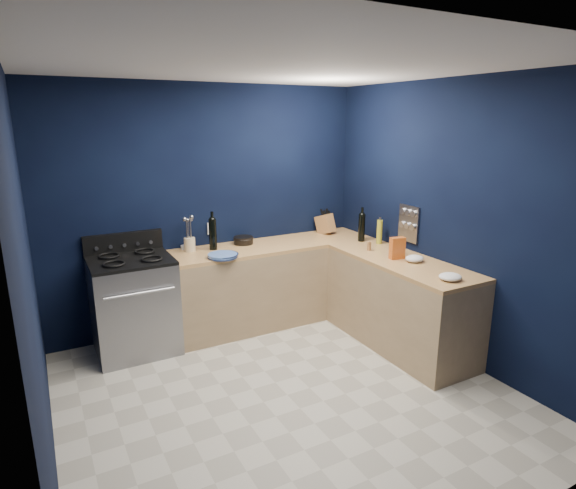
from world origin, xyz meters
TOP-DOWN VIEW (x-y plane):
  - floor at (0.00, 0.00)m, footprint 3.50×3.50m
  - ceiling at (0.00, 0.00)m, footprint 3.50×3.50m
  - wall_back at (0.00, 1.76)m, footprint 3.50×0.02m
  - wall_right at (1.76, 0.00)m, footprint 0.02×3.50m
  - wall_left at (-1.76, 0.00)m, footprint 0.02×3.50m
  - wall_front at (0.00, -1.76)m, footprint 3.50×0.02m
  - cab_back at (0.60, 1.44)m, footprint 2.30×0.63m
  - top_back at (0.60, 1.44)m, footprint 2.30×0.63m
  - cab_right at (1.44, 0.29)m, footprint 0.63×1.67m
  - top_right at (1.44, 0.29)m, footprint 0.63×1.67m
  - gas_range at (-0.93, 1.42)m, footprint 0.76×0.66m
  - oven_door at (-0.93, 1.10)m, footprint 0.59×0.02m
  - cooktop at (-0.93, 1.42)m, footprint 0.76×0.66m
  - backguard at (-0.93, 1.72)m, footprint 0.76×0.06m
  - spice_panel at (1.74, 0.55)m, footprint 0.02×0.28m
  - wall_outlet at (0.00, 1.74)m, footprint 0.09×0.02m
  - plate_stack at (-0.08, 1.20)m, footprint 0.30×0.30m
  - ramekin at (-0.31, 1.69)m, footprint 0.11×0.11m
  - utensil_crock at (-0.30, 1.58)m, footprint 0.12×0.12m
  - wine_bottle_back at (-0.06, 1.53)m, footprint 0.10×0.10m
  - lemon_basket at (0.31, 1.59)m, footprint 0.25×0.25m
  - knife_block at (1.38, 1.59)m, footprint 0.19×0.28m
  - wine_bottle_right at (1.53, 1.07)m, footprint 0.08×0.08m
  - oil_bottle at (1.63, 0.89)m, footprint 0.07×0.07m
  - spice_jar_near at (1.36, 0.72)m, footprint 0.05×0.05m
  - spice_jar_far at (1.57, 0.46)m, footprint 0.05×0.05m
  - crouton_bag at (1.41, 0.34)m, footprint 0.16×0.09m
  - towel_front at (1.49, 0.18)m, footprint 0.22×0.21m
  - towel_end at (1.38, -0.37)m, footprint 0.24×0.22m

SIDE VIEW (x-z plane):
  - floor at x=0.00m, z-range -0.02..0.00m
  - cab_back at x=0.60m, z-range 0.00..0.86m
  - cab_right at x=1.44m, z-range 0.00..0.86m
  - oven_door at x=-0.93m, z-range 0.24..0.66m
  - gas_range at x=-0.93m, z-range 0.00..0.92m
  - top_back at x=0.60m, z-range 0.86..0.90m
  - top_right at x=1.44m, z-range 0.86..0.90m
  - plate_stack at x=-0.08m, z-range 0.90..0.94m
  - ramekin at x=-0.31m, z-range 0.90..0.94m
  - towel_end at x=1.38m, z-range 0.90..0.96m
  - towel_front at x=1.49m, z-range 0.90..0.96m
  - cooktop at x=-0.93m, z-range 0.92..0.95m
  - lemon_basket at x=0.31m, z-range 0.90..0.98m
  - spice_jar_far at x=1.57m, z-range 0.90..0.99m
  - spice_jar_near at x=1.36m, z-range 0.90..0.99m
  - utensil_crock at x=-0.30m, z-range 0.90..1.04m
  - crouton_bag at x=1.41m, z-range 0.90..1.12m
  - knife_block at x=1.38m, z-range 0.87..1.15m
  - oil_bottle at x=1.63m, z-range 0.90..1.16m
  - backguard at x=-0.93m, z-range 0.94..1.14m
  - wine_bottle_right at x=1.53m, z-range 0.90..1.21m
  - wine_bottle_back at x=-0.06m, z-range 0.90..1.23m
  - wall_outlet at x=0.00m, z-range 1.02..1.15m
  - spice_panel at x=1.74m, z-range 0.99..1.37m
  - wall_back at x=0.00m, z-range 0.00..2.60m
  - wall_right at x=1.76m, z-range 0.00..2.60m
  - wall_left at x=-1.76m, z-range 0.00..2.60m
  - wall_front at x=0.00m, z-range 0.00..2.60m
  - ceiling at x=0.00m, z-range 2.60..2.62m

